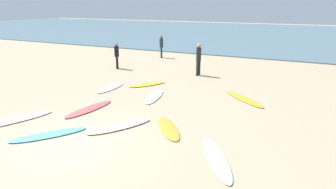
{
  "coord_description": "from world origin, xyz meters",
  "views": [
    {
      "loc": [
        6.12,
        -5.95,
        4.0
      ],
      "look_at": [
        0.89,
        4.81,
        0.3
      ],
      "focal_mm": 31.58,
      "sensor_mm": 36.0,
      "label": 1
    }
  ],
  "objects_px": {
    "surfboard_5": "(216,158)",
    "surfboard_3": "(89,109)",
    "surfboard_9": "(244,99)",
    "surfboard_2": "(49,135)",
    "surfboard_7": "(147,84)",
    "beachgoer_near": "(161,46)",
    "surfboard_0": "(110,88)",
    "surfboard_4": "(16,120)",
    "surfboard_1": "(168,128)",
    "surfboard_6": "(155,97)",
    "surfboard_8": "(120,126)",
    "beachgoer_far": "(117,54)",
    "beachgoer_mid": "(199,58)"
  },
  "relations": [
    {
      "from": "surfboard_1",
      "to": "surfboard_0",
      "type": "bearing_deg",
      "value": -72.87
    },
    {
      "from": "surfboard_9",
      "to": "beachgoer_far",
      "type": "bearing_deg",
      "value": 113.74
    },
    {
      "from": "surfboard_9",
      "to": "beachgoer_mid",
      "type": "height_order",
      "value": "beachgoer_mid"
    },
    {
      "from": "surfboard_8",
      "to": "beachgoer_near",
      "type": "bearing_deg",
      "value": -39.23
    },
    {
      "from": "surfboard_0",
      "to": "surfboard_4",
      "type": "bearing_deg",
      "value": -97.22
    },
    {
      "from": "beachgoer_near",
      "to": "beachgoer_far",
      "type": "bearing_deg",
      "value": -38.16
    },
    {
      "from": "surfboard_2",
      "to": "surfboard_4",
      "type": "distance_m",
      "value": 2.07
    },
    {
      "from": "surfboard_7",
      "to": "beachgoer_far",
      "type": "relative_size",
      "value": 1.23
    },
    {
      "from": "beachgoer_near",
      "to": "surfboard_2",
      "type": "bearing_deg",
      "value": -16.72
    },
    {
      "from": "surfboard_8",
      "to": "surfboard_7",
      "type": "bearing_deg",
      "value": -40.23
    },
    {
      "from": "surfboard_2",
      "to": "surfboard_9",
      "type": "bearing_deg",
      "value": 89.55
    },
    {
      "from": "surfboard_4",
      "to": "surfboard_8",
      "type": "xyz_separation_m",
      "value": [
        3.67,
        1.15,
        0.0
      ]
    },
    {
      "from": "surfboard_3",
      "to": "surfboard_6",
      "type": "relative_size",
      "value": 1.09
    },
    {
      "from": "surfboard_4",
      "to": "beachgoer_near",
      "type": "relative_size",
      "value": 1.55
    },
    {
      "from": "surfboard_3",
      "to": "surfboard_8",
      "type": "height_order",
      "value": "surfboard_8"
    },
    {
      "from": "surfboard_2",
      "to": "surfboard_8",
      "type": "bearing_deg",
      "value": 79.46
    },
    {
      "from": "beachgoer_near",
      "to": "beachgoer_far",
      "type": "distance_m",
      "value": 4.83
    },
    {
      "from": "surfboard_3",
      "to": "surfboard_5",
      "type": "height_order",
      "value": "surfboard_3"
    },
    {
      "from": "surfboard_4",
      "to": "surfboard_8",
      "type": "height_order",
      "value": "surfboard_8"
    },
    {
      "from": "surfboard_3",
      "to": "beachgoer_near",
      "type": "bearing_deg",
      "value": 109.17
    },
    {
      "from": "surfboard_3",
      "to": "surfboard_8",
      "type": "bearing_deg",
      "value": -17.53
    },
    {
      "from": "surfboard_2",
      "to": "beachgoer_far",
      "type": "relative_size",
      "value": 1.41
    },
    {
      "from": "surfboard_3",
      "to": "beachgoer_far",
      "type": "distance_m",
      "value": 7.72
    },
    {
      "from": "surfboard_7",
      "to": "beachgoer_near",
      "type": "distance_m",
      "value": 8.03
    },
    {
      "from": "beachgoer_far",
      "to": "surfboard_6",
      "type": "bearing_deg",
      "value": -163.59
    },
    {
      "from": "surfboard_2",
      "to": "surfboard_6",
      "type": "relative_size",
      "value": 1.05
    },
    {
      "from": "surfboard_0",
      "to": "surfboard_8",
      "type": "relative_size",
      "value": 0.87
    },
    {
      "from": "surfboard_0",
      "to": "beachgoer_near",
      "type": "height_order",
      "value": "beachgoer_near"
    },
    {
      "from": "surfboard_4",
      "to": "surfboard_9",
      "type": "height_order",
      "value": "surfboard_4"
    },
    {
      "from": "surfboard_2",
      "to": "beachgoer_mid",
      "type": "xyz_separation_m",
      "value": [
        1.39,
        9.75,
        1.01
      ]
    },
    {
      "from": "surfboard_0",
      "to": "beachgoer_near",
      "type": "xyz_separation_m",
      "value": [
        -1.68,
        8.78,
        0.89
      ]
    },
    {
      "from": "surfboard_9",
      "to": "beachgoer_far",
      "type": "relative_size",
      "value": 1.57
    },
    {
      "from": "surfboard_9",
      "to": "surfboard_1",
      "type": "bearing_deg",
      "value": -158.19
    },
    {
      "from": "surfboard_1",
      "to": "surfboard_3",
      "type": "bearing_deg",
      "value": -44.08
    },
    {
      "from": "surfboard_2",
      "to": "beachgoer_far",
      "type": "distance_m",
      "value": 10.1
    },
    {
      "from": "surfboard_5",
      "to": "surfboard_3",
      "type": "bearing_deg",
      "value": -46.18
    },
    {
      "from": "surfboard_1",
      "to": "beachgoer_near",
      "type": "relative_size",
      "value": 1.22
    },
    {
      "from": "surfboard_1",
      "to": "beachgoer_near",
      "type": "distance_m",
      "value": 13.55
    },
    {
      "from": "surfboard_2",
      "to": "surfboard_9",
      "type": "relative_size",
      "value": 0.9
    },
    {
      "from": "surfboard_1",
      "to": "surfboard_3",
      "type": "height_order",
      "value": "surfboard_3"
    },
    {
      "from": "beachgoer_mid",
      "to": "beachgoer_far",
      "type": "xyz_separation_m",
      "value": [
        -5.31,
        -0.49,
        -0.14
      ]
    },
    {
      "from": "surfboard_0",
      "to": "beachgoer_far",
      "type": "bearing_deg",
      "value": 119.82
    },
    {
      "from": "surfboard_0",
      "to": "surfboard_7",
      "type": "height_order",
      "value": "surfboard_7"
    },
    {
      "from": "beachgoer_near",
      "to": "surfboard_5",
      "type": "bearing_deg",
      "value": 3.02
    },
    {
      "from": "surfboard_1",
      "to": "surfboard_8",
      "type": "bearing_deg",
      "value": -18.49
    },
    {
      "from": "surfboard_8",
      "to": "beachgoer_near",
      "type": "distance_m",
      "value": 13.44
    },
    {
      "from": "surfboard_3",
      "to": "surfboard_9",
      "type": "relative_size",
      "value": 0.93
    },
    {
      "from": "surfboard_0",
      "to": "surfboard_1",
      "type": "distance_m",
      "value": 5.65
    },
    {
      "from": "surfboard_6",
      "to": "surfboard_7",
      "type": "distance_m",
      "value": 2.12
    },
    {
      "from": "surfboard_9",
      "to": "beachgoer_near",
      "type": "bearing_deg",
      "value": 88.18
    }
  ]
}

